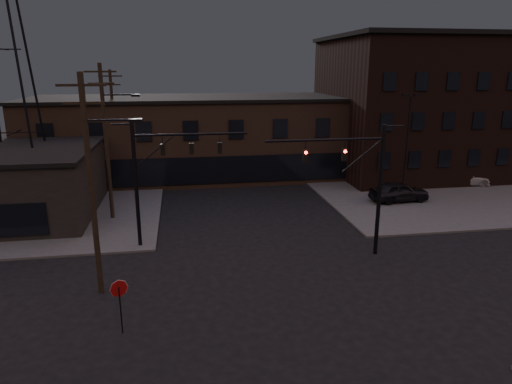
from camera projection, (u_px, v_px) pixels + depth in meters
The scene contains 16 objects.
ground at pixel (290, 296), 23.05m from camera, with size 140.00×140.00×0.00m, color black.
sidewalk_ne at pixel (446, 178), 47.44m from camera, with size 30.00×30.00×0.15m, color #474744.
building_row at pixel (229, 137), 48.65m from camera, with size 40.00×12.00×8.00m, color brown.
building_right at pixel (433, 107), 49.42m from camera, with size 22.00×16.00×14.00m, color black.
traffic_signal_near at pixel (362, 177), 26.88m from camera, with size 7.12×0.24×8.00m.
traffic_signal_far at pixel (156, 170), 28.29m from camera, with size 7.12×0.24×8.00m.
stop_sign at pixel (119, 294), 19.42m from camera, with size 0.72×0.33×2.48m.
utility_pole_near at pixel (92, 182), 21.92m from camera, with size 3.70×0.28×11.00m.
utility_pole_mid at pixel (107, 139), 33.11m from camera, with size 3.70×0.28×11.50m.
utility_pole_far at pixel (114, 125), 44.46m from camera, with size 2.20×0.28×11.00m.
transmission_tower at pixel (3, 49), 34.05m from camera, with size 7.00×7.00×25.00m, color black, non-canonical shape.
lot_light_a at pixel (407, 140), 36.98m from camera, with size 1.50×0.28×9.14m.
lot_light_b at pixel (441, 130), 42.68m from camera, with size 1.50×0.28×9.14m.
parked_car_lot_a at pixel (399, 191), 38.72m from camera, with size 2.02×5.02×1.71m, color black.
parked_car_lot_b at pixel (464, 178), 44.30m from camera, with size 1.94×4.78×1.39m, color silver.
car_crossing at pixel (278, 173), 46.99m from camera, with size 1.45×4.16×1.37m, color black.
Camera 1 is at (-5.13, -20.28, 11.16)m, focal length 32.00 mm.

